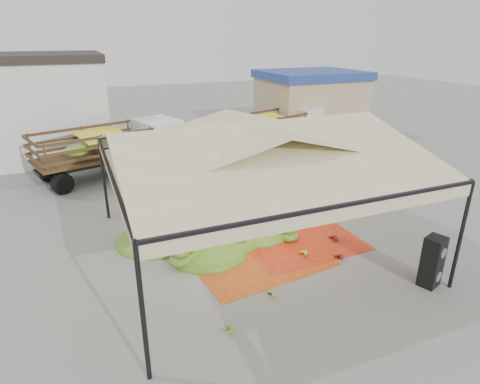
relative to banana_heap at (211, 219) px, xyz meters
name	(u,v)px	position (x,y,z in m)	size (l,w,h in m)	color
ground	(252,247)	(0.99, -1.14, -0.65)	(90.00, 90.00, 0.00)	slate
canopy_tent	(253,146)	(0.99, -1.14, 2.65)	(8.10, 8.10, 4.00)	black
building_tan	(310,102)	(10.99, 11.86, 1.42)	(6.30, 5.30, 4.10)	tan
tarp_left	(252,252)	(0.83, -1.47, -0.65)	(3.93, 3.75, 0.01)	#C55912
tarp_right	(292,234)	(2.57, -0.89, -0.65)	(3.78, 3.97, 0.01)	#CB4113
banana_heap	(211,219)	(0.00, 0.00, 0.00)	(6.09, 5.00, 1.31)	#3A7217
hand_yellow_a	(301,253)	(2.14, -2.22, -0.54)	(0.48, 0.39, 0.22)	gold
hand_yellow_b	(269,293)	(0.34, -3.66, -0.56)	(0.41, 0.33, 0.19)	gold
hand_red_a	(337,257)	(3.02, -2.83, -0.55)	(0.46, 0.38, 0.21)	#551613
hand_red_b	(332,237)	(3.56, -1.74, -0.54)	(0.50, 0.41, 0.23)	#591E14
hand_green	(226,329)	(-1.16, -4.49, -0.56)	(0.42, 0.35, 0.19)	#47821B
hanging_bunches	(283,161)	(2.17, -0.80, 1.97)	(1.74, 0.24, 0.20)	#53831B
speaker_stack	(432,262)	(4.53, -4.84, 0.06)	(0.64, 0.60, 1.43)	black
banana_leaves	(123,234)	(-2.71, 1.34, -0.65)	(0.96, 1.36, 3.70)	#22771F
vendor	(204,170)	(1.26, 4.66, 0.10)	(0.55, 0.36, 1.50)	gray
truck_left	(117,144)	(-2.01, 7.97, 0.79)	(7.20, 4.29, 2.34)	#4F341A
truck_right	(278,125)	(7.30, 9.28, 0.68)	(6.64, 4.04, 2.16)	#492918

